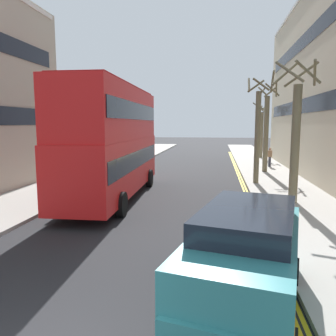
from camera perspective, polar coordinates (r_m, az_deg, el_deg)
The scene contains 11 objects.
sidewalk_right at distance 20.47m, azimuth 19.04°, elevation -3.30°, with size 4.00×80.00×0.14m, color #9E9991.
sidewalk_left at distance 22.12m, azimuth -16.27°, elevation -2.40°, with size 4.00×80.00×0.14m, color #9E9991.
kerb_line_outer at distance 18.25m, azimuth 13.67°, elevation -4.60°, with size 0.10×56.00×0.01m, color yellow.
kerb_line_inner at distance 18.23m, azimuth 13.17°, elevation -4.60°, with size 0.10×56.00×0.01m, color yellow.
double_decker_bus_away at distance 16.98m, azimuth -9.36°, elevation 4.92°, with size 3.04×10.87×5.64m.
taxi_minivan at distance 7.01m, azimuth 13.05°, elevation -15.41°, with size 2.93×5.11×2.12m.
pedestrian_far at distance 29.72m, azimuth 17.02°, elevation 1.83°, with size 0.34×0.22×1.62m.
street_tree_near at distance 26.41m, azimuth 16.46°, elevation 6.26°, with size 1.57×1.58×6.60m.
street_tree_mid at distance 37.51m, azimuth 15.69°, elevation 6.03°, with size 1.66×1.82×5.92m.
street_tree_far at distance 16.40m, azimuth 20.99°, elevation 5.19°, with size 2.16×2.23×6.56m.
street_tree_distant at distance 21.14m, azimuth 15.08°, elevation 6.07°, with size 1.55×1.56×6.69m.
Camera 1 is at (2.69, -3.77, 3.78)m, focal length 35.64 mm.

